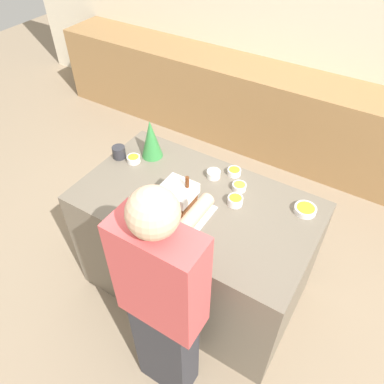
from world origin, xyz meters
TOP-DOWN VIEW (x-y plane):
  - ground_plane at (0.00, 0.00)m, footprint 12.00×12.00m
  - wall_back at (0.00, 2.36)m, footprint 8.00×0.05m
  - back_cabinet_block at (0.00, 2.03)m, footprint 6.00×0.60m
  - kitchen_island at (0.00, 0.00)m, footprint 1.56×0.90m
  - baking_tray at (-0.06, -0.12)m, footprint 0.43×0.26m
  - gingerbread_house at (-0.06, -0.11)m, footprint 0.20×0.19m
  - decorative_tree at (-0.52, 0.23)m, footprint 0.15×0.15m
  - candy_bowl_behind_tray at (0.09, 0.36)m, footprint 0.09×0.09m
  - candy_bowl_center_rear at (0.19, 0.24)m, footprint 0.09×0.09m
  - candy_bowl_far_right at (0.23, 0.11)m, footprint 0.10×0.10m
  - candy_bowl_near_tray_left at (0.63, 0.27)m, footprint 0.14×0.14m
  - candy_bowl_far_left at (-0.02, 0.26)m, footprint 0.09×0.09m
  - candy_bowl_beside_tree at (-0.59, 0.11)m, footprint 0.10×0.10m
  - mug at (-0.71, 0.09)m, footprint 0.09×0.09m
  - person at (0.23, -0.70)m, footprint 0.45×0.56m

SIDE VIEW (x-z plane):
  - ground_plane at x=0.00m, z-range 0.00..0.00m
  - back_cabinet_block at x=0.00m, z-range 0.00..0.92m
  - kitchen_island at x=0.00m, z-range 0.00..0.95m
  - person at x=0.23m, z-range 0.03..1.72m
  - baking_tray at x=-0.06m, z-range 0.95..0.95m
  - candy_bowl_near_tray_left at x=0.63m, z-range 0.95..0.99m
  - candy_bowl_center_rear at x=0.19m, z-range 0.95..0.99m
  - candy_bowl_behind_tray at x=0.09m, z-range 0.95..0.99m
  - candy_bowl_beside_tree at x=-0.59m, z-range 0.95..0.99m
  - candy_bowl_far_left at x=-0.02m, z-range 0.95..1.00m
  - candy_bowl_far_right at x=0.23m, z-range 0.95..1.00m
  - mug at x=-0.71m, z-range 0.95..1.04m
  - gingerbread_house at x=-0.06m, z-range 0.92..1.17m
  - decorative_tree at x=-0.52m, z-range 0.95..1.24m
  - wall_back at x=0.00m, z-range 0.00..2.60m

